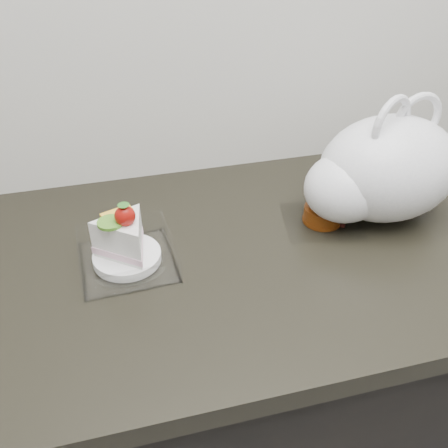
% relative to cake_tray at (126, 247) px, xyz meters
% --- Properties ---
extents(counter, '(2.04, 0.64, 0.90)m').
position_rel_cake_tray_xyz_m(counter, '(0.33, -0.01, -0.48)').
color(counter, black).
rests_on(counter, ground).
extents(cake_tray, '(0.17, 0.17, 0.13)m').
position_rel_cake_tray_xyz_m(cake_tray, '(0.00, 0.00, 0.00)').
color(cake_tray, white).
rests_on(cake_tray, counter).
extents(mooncake_wrap, '(0.17, 0.17, 0.04)m').
position_rel_cake_tray_xyz_m(mooncake_wrap, '(0.39, 0.03, -0.02)').
color(mooncake_wrap, white).
rests_on(mooncake_wrap, counter).
extents(plastic_bag, '(0.35, 0.29, 0.25)m').
position_rel_cake_tray_xyz_m(plastic_bag, '(0.50, 0.03, 0.07)').
color(plastic_bag, white).
rests_on(plastic_bag, counter).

